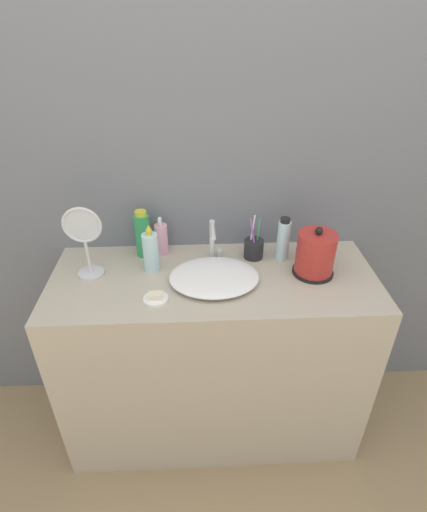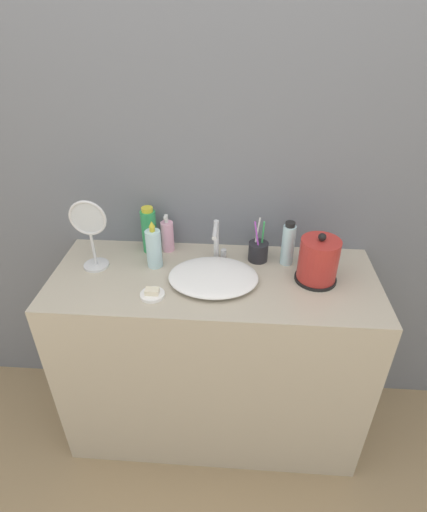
{
  "view_description": "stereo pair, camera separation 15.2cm",
  "coord_description": "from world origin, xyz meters",
  "px_view_note": "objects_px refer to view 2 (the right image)",
  "views": [
    {
      "loc": [
        -0.06,
        -1.03,
        1.81
      ],
      "look_at": [
        -0.0,
        0.26,
        0.99
      ],
      "focal_mm": 28.0,
      "sensor_mm": 36.0,
      "label": 1
    },
    {
      "loc": [
        0.09,
        -1.03,
        1.81
      ],
      "look_at": [
        -0.0,
        0.26,
        0.99
      ],
      "focal_mm": 28.0,
      "sensor_mm": 36.0,
      "label": 2
    }
  ],
  "objects_px": {
    "lotion_bottle": "(168,236)",
    "hand_cream_bottle": "(149,230)",
    "faucet": "(216,239)",
    "toothbrush_cup": "(258,251)",
    "mouthwash_bottle": "(154,248)",
    "electric_kettle": "(318,262)",
    "vanity_mirror": "(90,231)",
    "shampoo_bottle": "(288,244)"
  },
  "relations": [
    {
      "from": "mouthwash_bottle",
      "to": "vanity_mirror",
      "type": "relative_size",
      "value": 0.7
    },
    {
      "from": "electric_kettle",
      "to": "hand_cream_bottle",
      "type": "xyz_separation_m",
      "value": [
        -0.69,
        0.17,
        0.02
      ]
    },
    {
      "from": "toothbrush_cup",
      "to": "electric_kettle",
      "type": "bearing_deg",
      "value": -30.31
    },
    {
      "from": "faucet",
      "to": "lotion_bottle",
      "type": "relative_size",
      "value": 1.03
    },
    {
      "from": "mouthwash_bottle",
      "to": "vanity_mirror",
      "type": "height_order",
      "value": "vanity_mirror"
    },
    {
      "from": "faucet",
      "to": "mouthwash_bottle",
      "type": "distance_m",
      "value": 0.26
    },
    {
      "from": "mouthwash_bottle",
      "to": "vanity_mirror",
      "type": "distance_m",
      "value": 0.26
    },
    {
      "from": "faucet",
      "to": "toothbrush_cup",
      "type": "bearing_deg",
      "value": 4.63
    },
    {
      "from": "lotion_bottle",
      "to": "mouthwash_bottle",
      "type": "bearing_deg",
      "value": -104.5
    },
    {
      "from": "toothbrush_cup",
      "to": "mouthwash_bottle",
      "type": "height_order",
      "value": "mouthwash_bottle"
    },
    {
      "from": "lotion_bottle",
      "to": "toothbrush_cup",
      "type": "bearing_deg",
      "value": -7.77
    },
    {
      "from": "mouthwash_bottle",
      "to": "lotion_bottle",
      "type": "bearing_deg",
      "value": 75.5
    },
    {
      "from": "electric_kettle",
      "to": "lotion_bottle",
      "type": "xyz_separation_m",
      "value": [
        -0.61,
        0.18,
        -0.01
      ]
    },
    {
      "from": "vanity_mirror",
      "to": "mouthwash_bottle",
      "type": "bearing_deg",
      "value": 5.19
    },
    {
      "from": "electric_kettle",
      "to": "mouthwash_bottle",
      "type": "bearing_deg",
      "value": 175.09
    },
    {
      "from": "lotion_bottle",
      "to": "hand_cream_bottle",
      "type": "bearing_deg",
      "value": -171.83
    },
    {
      "from": "lotion_bottle",
      "to": "shampoo_bottle",
      "type": "height_order",
      "value": "shampoo_bottle"
    },
    {
      "from": "electric_kettle",
      "to": "toothbrush_cup",
      "type": "xyz_separation_m",
      "value": [
        -0.22,
        0.13,
        -0.04
      ]
    },
    {
      "from": "lotion_bottle",
      "to": "vanity_mirror",
      "type": "distance_m",
      "value": 0.33
    },
    {
      "from": "lotion_bottle",
      "to": "hand_cream_bottle",
      "type": "xyz_separation_m",
      "value": [
        -0.08,
        -0.01,
        0.03
      ]
    },
    {
      "from": "shampoo_bottle",
      "to": "hand_cream_bottle",
      "type": "distance_m",
      "value": 0.59
    },
    {
      "from": "toothbrush_cup",
      "to": "faucet",
      "type": "bearing_deg",
      "value": -175.37
    },
    {
      "from": "faucet",
      "to": "mouthwash_bottle",
      "type": "height_order",
      "value": "mouthwash_bottle"
    },
    {
      "from": "mouthwash_bottle",
      "to": "vanity_mirror",
      "type": "bearing_deg",
      "value": -174.81
    },
    {
      "from": "lotion_bottle",
      "to": "electric_kettle",
      "type": "bearing_deg",
      "value": -16.65
    },
    {
      "from": "toothbrush_cup",
      "to": "lotion_bottle",
      "type": "distance_m",
      "value": 0.39
    },
    {
      "from": "toothbrush_cup",
      "to": "lotion_bottle",
      "type": "bearing_deg",
      "value": 172.23
    },
    {
      "from": "faucet",
      "to": "hand_cream_bottle",
      "type": "distance_m",
      "value": 0.3
    },
    {
      "from": "mouthwash_bottle",
      "to": "electric_kettle",
      "type": "bearing_deg",
      "value": -4.91
    },
    {
      "from": "faucet",
      "to": "hand_cream_bottle",
      "type": "height_order",
      "value": "hand_cream_bottle"
    },
    {
      "from": "faucet",
      "to": "electric_kettle",
      "type": "distance_m",
      "value": 0.41
    },
    {
      "from": "hand_cream_bottle",
      "to": "vanity_mirror",
      "type": "xyz_separation_m",
      "value": [
        -0.2,
        -0.14,
        0.07
      ]
    },
    {
      "from": "faucet",
      "to": "mouthwash_bottle",
      "type": "relative_size",
      "value": 0.86
    },
    {
      "from": "faucet",
      "to": "vanity_mirror",
      "type": "relative_size",
      "value": 0.59
    },
    {
      "from": "toothbrush_cup",
      "to": "lotion_bottle",
      "type": "height_order",
      "value": "toothbrush_cup"
    },
    {
      "from": "vanity_mirror",
      "to": "hand_cream_bottle",
      "type": "bearing_deg",
      "value": 34.84
    },
    {
      "from": "electric_kettle",
      "to": "toothbrush_cup",
      "type": "relative_size",
      "value": 1.1
    },
    {
      "from": "electric_kettle",
      "to": "toothbrush_cup",
      "type": "bearing_deg",
      "value": 149.69
    },
    {
      "from": "shampoo_bottle",
      "to": "mouthwash_bottle",
      "type": "relative_size",
      "value": 0.93
    },
    {
      "from": "lotion_bottle",
      "to": "mouthwash_bottle",
      "type": "height_order",
      "value": "mouthwash_bottle"
    },
    {
      "from": "faucet",
      "to": "toothbrush_cup",
      "type": "xyz_separation_m",
      "value": [
        0.17,
        0.01,
        -0.06
      ]
    },
    {
      "from": "mouthwash_bottle",
      "to": "hand_cream_bottle",
      "type": "bearing_deg",
      "value": 109.86
    }
  ]
}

